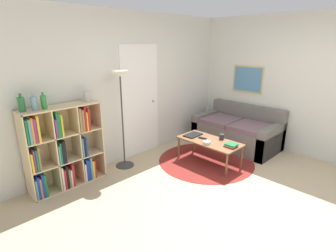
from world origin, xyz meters
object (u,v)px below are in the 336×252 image
Objects in this scene: bookshelf at (62,150)px; cup at (222,137)px; vase_on_shelf at (87,97)px; bottle_middle at (34,103)px; bottle_right at (44,102)px; laptop at (193,135)px; bottle_left at (21,104)px; coffee_table at (209,142)px; bowl at (207,142)px; couch at (238,132)px; floor_lamp at (121,95)px.

bookshelf is 13.01× the size of cup.
vase_on_shelf is at bearing 148.71° from cup.
bottle_middle is 0.12m from bottle_right.
laptop is 2.83m from bottle_left.
laptop is 3.73× the size of cup.
coffee_table is 0.38m from laptop.
bowl is 0.55× the size of bottle_left.
couch is 6.92× the size of bottle_left.
coffee_table is 2.83m from bottle_middle.
bottle_left is at bearing 165.37° from couch.
bottle_left reaches higher than couch.
bottle_right reaches higher than bookshelf.
bottle_right reaches higher than cup.
bookshelf is 0.76m from bottle_right.
laptop is 2.03m from vase_on_shelf.
coffee_table is 4.97× the size of bottle_right.
cup is at bearing -30.76° from coffee_table.
bottle_left is 0.26m from bottle_right.
couch is at bearing -16.08° from bookshelf.
bottle_left reaches higher than cup.
bookshelf is 1.23m from floor_lamp.
bowl reaches higher than laptop.
bowl is at bearing -109.55° from laptop.
bottle_middle is 0.75m from vase_on_shelf.
bookshelf is at bearing 4.45° from bottle_middle.
bottle_left is at bearing 162.50° from bottle_middle.
laptop is at bearing -21.44° from vase_on_shelf.
bookshelf reaches higher than couch.
cup is (0.21, -0.49, 0.04)m from laptop.
bookshelf is 2.43m from coffee_table.
laptop is at bearing -27.10° from floor_lamp.
vase_on_shelf reaches higher than bowl.
floor_lamp reaches higher than bottle_right.
coffee_table is 2.73m from bottle_right.
coffee_table is at bearing -88.86° from laptop.
bottle_right is at bearing -177.99° from vase_on_shelf.
bottle_left is 1.05× the size of bottle_middle.
bookshelf is at bearing 179.95° from vase_on_shelf.
cup is (0.36, -0.05, 0.02)m from bowl.
vase_on_shelf is (-1.71, 1.04, 0.92)m from coffee_table.
bottle_left is (-2.60, 0.69, 0.90)m from laptop.
bowl is at bearing -28.82° from bookshelf.
couch is at bearing -20.86° from floor_lamp.
bowl is at bearing -35.56° from vase_on_shelf.
bottle_middle is (-2.67, 1.14, 0.85)m from cup.
cup is 3.16m from bottle_left.
couch is at bearing -13.97° from laptop.
bowl is 2.69m from bottle_middle.
laptop is (2.17, -0.67, -0.15)m from bookshelf.
coffee_table is 0.25m from cup.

